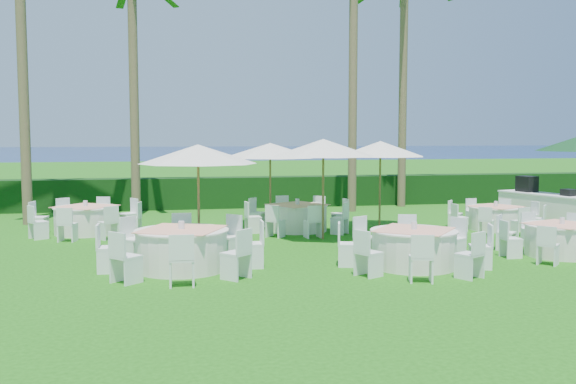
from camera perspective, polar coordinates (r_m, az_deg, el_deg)
The scene contains 18 objects.
ground at distance 14.21m, azimuth 6.85°, elevation -6.50°, with size 120.00×120.00×0.00m, color #18550E.
hedge at distance 25.70m, azimuth -1.52°, elevation 0.03°, with size 34.00×1.00×1.20m, color black.
ocean at distance 115.34m, azimuth -9.21°, elevation 3.53°, with size 260.00×260.00×0.00m, color #061744.
banquet_table_a at distance 13.77m, azimuth -9.42°, elevation -4.96°, with size 3.47×3.47×1.04m.
banquet_table_b at distance 14.12m, azimuth 11.11°, elevation -4.85°, with size 3.24×3.24×0.99m.
banquet_table_c at distance 16.49m, azimuth 23.14°, elevation -3.87°, with size 2.99×2.99×0.91m.
banquet_table_d at distance 19.46m, azimuth -17.53°, elevation -2.32°, with size 3.19×3.19×0.97m.
banquet_table_e at distance 19.12m, azimuth 0.84°, elevation -2.22°, with size 3.18×3.18×0.96m.
banquet_table_f at distance 20.36m, azimuth 17.96°, elevation -2.16°, with size 2.83×2.83×0.87m.
umbrella_a at distance 15.27m, azimuth -8.00°, elevation 3.34°, with size 2.81×2.81×2.63m.
umbrella_b at distance 17.44m, azimuth 3.15°, elevation 3.94°, with size 2.89×2.89×2.74m.
umbrella_c at distance 19.73m, azimuth -1.60°, elevation 3.71°, with size 2.97×2.97×2.61m.
umbrella_d at distance 19.57m, azimuth 8.21°, elevation 3.82°, with size 2.74×2.74×2.67m.
buffet_table at distance 21.95m, azimuth 22.71°, elevation -1.40°, with size 1.96×4.31×1.50m.
palm_a at distance 22.20m, azimuth -22.58°, elevation 11.93°, with size 4.40×4.02×10.35m.
palm_b at distance 23.44m, azimuth -13.56°, elevation 9.61°, with size 4.31×4.33×8.63m.
palm_c at distance 24.36m, azimuth 5.83°, elevation 13.57°, with size 4.38×4.22×11.95m.
palm_d at distance 26.15m, azimuth 10.20°, elevation 9.92°, with size 4.38×4.23×9.28m.
Camera 1 is at (-4.38, -13.22, 2.82)m, focal length 40.00 mm.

